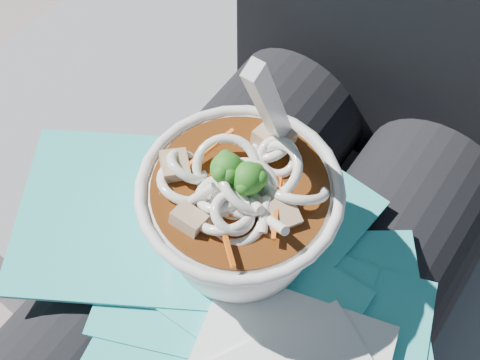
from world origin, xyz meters
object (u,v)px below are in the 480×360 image
Objects in this scene: plastic_bag at (239,281)px; stone_ledge at (305,301)px; udon_bowl at (240,209)px; lap at (246,302)px; person_body at (301,216)px.

stone_ledge is at bearing 91.49° from plastic_bag.
plastic_bag is 2.08× the size of udon_bowl.
lap is (0.00, -0.15, 0.30)m from stone_ledge.
stone_ledge is 0.33m from person_body.
person_body is (0.00, -0.06, 0.32)m from stone_ledge.
plastic_bag is (0.00, -0.11, 0.06)m from person_body.
lap is 0.09m from plastic_bag.
person_body is at bearing -90.00° from stone_ledge.
lap is 0.49× the size of person_body.
lap is 1.14× the size of plastic_bag.
person_body is 0.12m from plastic_bag.
stone_ledge is at bearing 90.00° from person_body.
stone_ledge is 0.42m from plastic_bag.
lap is 0.10m from person_body.
udon_bowl is (-0.01, -0.14, 0.44)m from stone_ledge.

